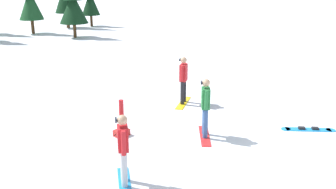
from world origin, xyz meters
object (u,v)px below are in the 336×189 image
at_px(snowboarder_foreground, 123,147).
at_px(backpack_red, 122,132).
at_px(snowboarder_midground, 205,106).
at_px(loose_snowboard_far_spare, 308,129).
at_px(pine_tree_short, 73,2).
at_px(snowboarder_background, 183,79).

xyz_separation_m(snowboarder_foreground, backpack_red, (0.26, 2.89, -0.84)).
height_order(snowboarder_midground, loose_snowboard_far_spare, snowboarder_midground).
bearing_deg(snowboarder_midground, backpack_red, 166.27).
relative_size(snowboarder_midground, pine_tree_short, 0.37).
height_order(snowboarder_foreground, backpack_red, snowboarder_foreground).
xyz_separation_m(snowboarder_midground, loose_snowboard_far_spare, (3.38, -0.26, -0.94)).
distance_m(snowboarder_foreground, backpack_red, 3.02).
distance_m(snowboarder_midground, snowboarder_background, 3.23).
height_order(loose_snowboard_far_spare, pine_tree_short, pine_tree_short).
height_order(snowboarder_midground, pine_tree_short, pine_tree_short).
bearing_deg(backpack_red, snowboarder_background, 44.60).
xyz_separation_m(loose_snowboard_far_spare, pine_tree_short, (-7.19, 20.87, 2.68)).
bearing_deg(snowboarder_background, pine_tree_short, 102.94).
bearing_deg(snowboarder_midground, pine_tree_short, 100.48).
relative_size(backpack_red, pine_tree_short, 0.11).
relative_size(snowboarder_midground, snowboarder_background, 1.00).
distance_m(snowboarder_midground, loose_snowboard_far_spare, 3.52).
height_order(snowboarder_foreground, pine_tree_short, pine_tree_short).
bearing_deg(snowboarder_background, snowboarder_foreground, -117.93).
height_order(loose_snowboard_far_spare, backpack_red, backpack_red).
bearing_deg(loose_snowboard_far_spare, snowboarder_foreground, -161.67).
relative_size(loose_snowboard_far_spare, pine_tree_short, 0.35).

